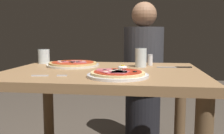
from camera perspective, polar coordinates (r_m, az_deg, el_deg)
dining_table at (r=1.36m, az=-1.92°, el=-6.12°), size 1.01×0.79×0.74m
pizza_foreground at (r=1.12m, az=1.30°, el=-1.58°), size 0.27×0.27×0.05m
pizza_across_left at (r=1.52m, az=-8.75°, el=0.66°), size 0.31×0.31×0.03m
water_glass_near at (r=1.46m, az=6.48°, el=1.83°), size 0.07×0.07×0.11m
water_glass_far at (r=1.70m, az=-15.03°, el=2.11°), size 0.07×0.07×0.09m
fork at (r=1.17m, az=-14.49°, el=-1.88°), size 0.16×0.04×0.00m
knife at (r=1.48m, az=14.32°, el=-0.03°), size 0.20×0.04×0.01m
salt_shaker at (r=1.55m, az=8.54°, el=1.56°), size 0.03×0.03×0.07m
diner_person at (r=2.10m, az=6.99°, el=-2.64°), size 0.32×0.32×1.18m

